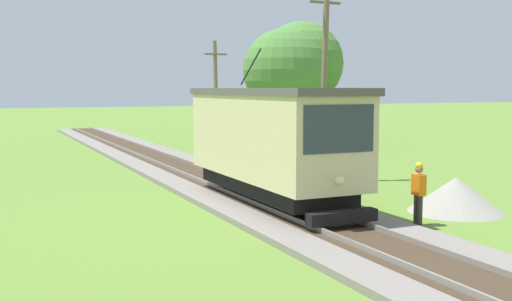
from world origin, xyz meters
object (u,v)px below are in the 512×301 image
(tree_right_far, at_px, (284,70))
(red_tram, at_px, (271,139))
(utility_pole_mid, at_px, (324,78))
(tree_right_near, at_px, (302,63))
(utility_pole_far, at_px, (216,95))
(track_worker, at_px, (419,191))
(gravel_pile, at_px, (456,195))

(tree_right_far, bearing_deg, red_tram, -118.34)
(red_tram, xyz_separation_m, tree_right_far, (9.65, 17.90, 2.77))
(utility_pole_mid, height_order, tree_right_near, tree_right_near)
(red_tram, bearing_deg, utility_pole_far, 75.12)
(track_worker, bearing_deg, tree_right_near, -107.99)
(utility_pole_far, distance_m, track_worker, 20.77)
(tree_right_near, bearing_deg, red_tram, -121.11)
(tree_right_far, bearing_deg, track_worker, -107.87)
(utility_pole_mid, height_order, tree_right_far, utility_pole_mid)
(red_tram, height_order, utility_pole_far, utility_pole_far)
(utility_pole_far, bearing_deg, tree_right_near, 26.16)
(red_tram, xyz_separation_m, tree_right_near, (12.32, 20.41, 3.39))
(utility_pole_mid, height_order, track_worker, utility_pole_mid)
(red_tram, xyz_separation_m, gravel_pile, (4.86, -3.03, -1.65))
(tree_right_near, xyz_separation_m, tree_right_far, (-2.66, -2.51, -0.62))
(utility_pole_far, xyz_separation_m, tree_right_far, (5.27, 1.39, 1.56))
(utility_pole_far, xyz_separation_m, track_worker, (-1.81, -20.54, -2.42))
(utility_pole_far, relative_size, track_worker, 3.70)
(gravel_pile, xyz_separation_m, track_worker, (-2.27, -1.00, 0.44))
(utility_pole_far, distance_m, gravel_pile, 19.76)
(utility_pole_mid, distance_m, tree_right_far, 14.77)
(utility_pole_far, bearing_deg, utility_pole_mid, -90.00)
(gravel_pile, height_order, track_worker, track_worker)
(utility_pole_mid, xyz_separation_m, tree_right_near, (7.93, 16.28, 1.37))
(track_worker, bearing_deg, utility_pole_mid, -98.75)
(gravel_pile, relative_size, tree_right_far, 0.38)
(utility_pole_far, bearing_deg, red_tram, -104.88)
(utility_pole_mid, bearing_deg, tree_right_far, 69.08)
(tree_right_far, bearing_deg, tree_right_near, 43.30)
(gravel_pile, xyz_separation_m, tree_right_near, (7.46, 23.44, 5.04))
(utility_pole_mid, relative_size, gravel_pile, 2.84)
(red_tram, relative_size, tree_right_far, 1.11)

